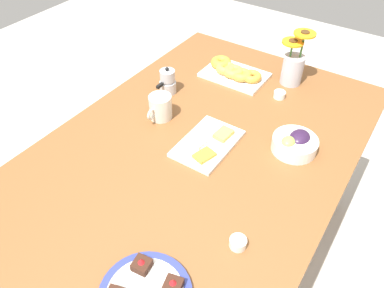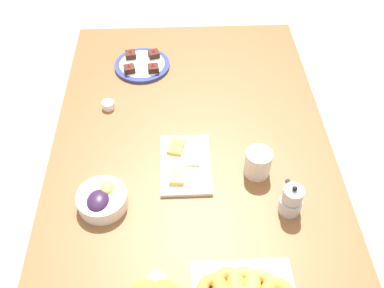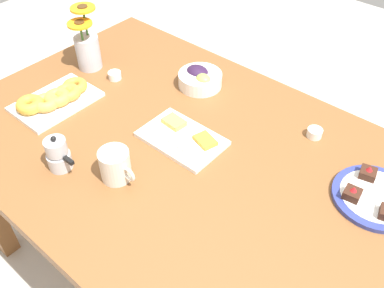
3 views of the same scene
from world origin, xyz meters
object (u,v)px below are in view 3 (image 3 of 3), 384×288
at_px(cheese_platter, 183,138).
at_px(jam_cup_honey, 115,75).
at_px(croissant_platter, 55,99).
at_px(grape_bowl, 200,78).
at_px(dining_table, 192,173).
at_px(dessert_plate, 376,196).
at_px(moka_pot, 58,155).
at_px(jam_cup_berry, 315,133).
at_px(flower_vase, 87,48).
at_px(coffee_mug, 115,165).

xyz_separation_m(cheese_platter, jam_cup_honey, (-0.42, 0.09, 0.01)).
relative_size(croissant_platter, jam_cup_honey, 5.97).
bearing_deg(jam_cup_honey, cheese_platter, -12.02).
bearing_deg(grape_bowl, cheese_platter, -60.23).
height_order(dining_table, grape_bowl, grape_bowl).
distance_m(dessert_plate, moka_pot, 0.90).
bearing_deg(cheese_platter, jam_cup_berry, 43.21).
bearing_deg(flower_vase, dessert_plate, 4.32).
xyz_separation_m(dining_table, jam_cup_berry, (0.24, 0.31, 0.10)).
relative_size(coffee_mug, jam_cup_berry, 2.56).
height_order(croissant_platter, jam_cup_honey, croissant_platter).
relative_size(grape_bowl, moka_pot, 1.33).
bearing_deg(jam_cup_berry, jam_cup_honey, -164.71).
xyz_separation_m(dining_table, moka_pot, (-0.26, -0.29, 0.13)).
distance_m(coffee_mug, cheese_platter, 0.25).
xyz_separation_m(dining_table, croissant_platter, (-0.52, -0.12, 0.11)).
relative_size(cheese_platter, dessert_plate, 1.10).
distance_m(croissant_platter, jam_cup_berry, 0.88).
height_order(flower_vase, moka_pot, flower_vase).
xyz_separation_m(jam_cup_berry, flower_vase, (-0.86, -0.21, 0.07)).
bearing_deg(croissant_platter, grape_bowl, 53.56).
distance_m(jam_cup_berry, moka_pot, 0.79).
bearing_deg(croissant_platter, jam_cup_berry, 29.84).
xyz_separation_m(croissant_platter, jam_cup_berry, (0.76, 0.44, -0.01)).
distance_m(coffee_mug, jam_cup_honey, 0.51).
relative_size(flower_vase, moka_pot, 2.02).
bearing_deg(jam_cup_berry, dining_table, -127.61).
bearing_deg(moka_pot, cheese_platter, 59.06).
height_order(dining_table, cheese_platter, cheese_platter).
distance_m(cheese_platter, jam_cup_berry, 0.42).
bearing_deg(flower_vase, cheese_platter, -8.43).
relative_size(grape_bowl, dessert_plate, 0.67).
relative_size(cheese_platter, jam_cup_honey, 5.42).
bearing_deg(cheese_platter, jam_cup_honey, 167.98).
bearing_deg(coffee_mug, jam_cup_berry, 57.05).
xyz_separation_m(dining_table, grape_bowl, (-0.21, 0.29, 0.12)).
distance_m(jam_cup_honey, moka_pot, 0.47).
bearing_deg(croissant_platter, coffee_mug, -12.34).
height_order(croissant_platter, dessert_plate, dessert_plate).
distance_m(cheese_platter, croissant_platter, 0.48).
bearing_deg(jam_cup_berry, cheese_platter, -136.79).
relative_size(dining_table, jam_cup_honey, 33.33).
xyz_separation_m(jam_cup_berry, moka_pot, (-0.50, -0.61, 0.03)).
distance_m(cheese_platter, flower_vase, 0.56).
bearing_deg(croissant_platter, moka_pot, -33.17).
relative_size(jam_cup_honey, flower_vase, 0.20).
bearing_deg(flower_vase, coffee_mug, -32.19).
distance_m(flower_vase, moka_pot, 0.54).
bearing_deg(dining_table, jam_cup_berry, 52.39).
distance_m(grape_bowl, cheese_platter, 0.30).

